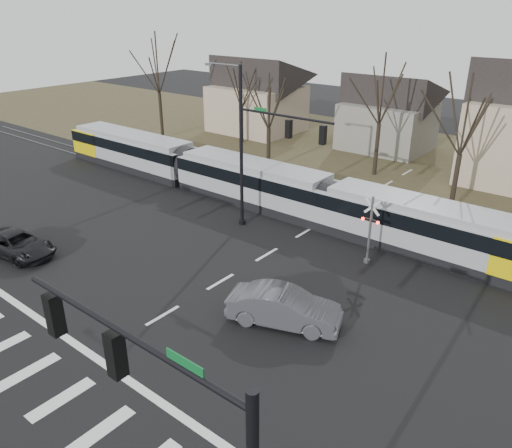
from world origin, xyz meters
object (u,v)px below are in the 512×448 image
Objects in this scene: tram at (252,180)px; sedan at (284,307)px; suv at (17,244)px; rail_crossing_signal at (370,232)px.

tram is 15.41m from sedan.
rail_crossing_signal is at bearing -62.09° from suv.
sedan is 1.37× the size of rail_crossing_signal.
suv is (-16.08, -4.14, -0.16)m from sedan.
tram is at bearing 163.82° from rail_crossing_signal.
rail_crossing_signal is at bearing -16.18° from tram.
tram reaches higher than suv.
tram is 7.46× the size of sedan.
tram is 10.20× the size of rail_crossing_signal.
sedan is 1.05× the size of suv.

